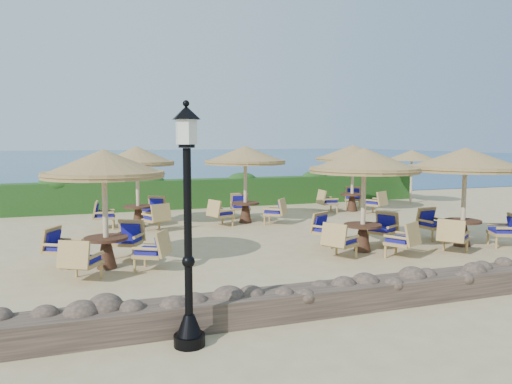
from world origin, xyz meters
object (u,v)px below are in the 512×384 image
Objects in this scene: cafe_set_3 at (137,172)px; cafe_set_4 at (245,168)px; extra_parasol at (412,155)px; cafe_set_0 at (104,189)px; cafe_set_1 at (364,181)px; cafe_set_5 at (353,163)px; lamp_post at (188,236)px; cafe_set_2 at (465,174)px.

cafe_set_3 is 3.61m from cafe_set_4.
cafe_set_0 is at bearing -151.76° from extra_parasol.
cafe_set_3 is 0.97× the size of cafe_set_4.
extra_parasol is at bearing 46.87° from cafe_set_1.
cafe_set_5 is at bearing 61.74° from cafe_set_1.
cafe_set_1 reaches higher than extra_parasol.
extra_parasol is 0.85× the size of cafe_set_4.
lamp_post is 1.17× the size of cafe_set_4.
cafe_set_3 is 8.56m from cafe_set_5.
extra_parasol is at bearing 28.24° from cafe_set_0.
lamp_post is 6.96m from cafe_set_1.
cafe_set_5 is at bearing 5.98° from cafe_set_3.
cafe_set_4 is at bearing 105.29° from cafe_set_1.
extra_parasol is 8.94m from cafe_set_4.
cafe_set_1 is (-7.17, -7.66, -0.34)m from extra_parasol.
cafe_set_0 is 0.99× the size of cafe_set_1.
cafe_set_1 is 0.99× the size of cafe_set_4.
lamp_post is 10.40m from cafe_set_4.
cafe_set_2 is (9.18, -0.76, 0.17)m from cafe_set_0.
cafe_set_1 is at bearing -3.87° from cafe_set_0.
cafe_set_4 is (-1.43, 5.25, 0.09)m from cafe_set_1.
lamp_post reaches higher than cafe_set_3.
extra_parasol is 0.87× the size of cafe_set_0.
cafe_set_4 and cafe_set_5 have the same top height.
lamp_post is 4.85m from cafe_set_0.
cafe_set_3 is (-7.92, 5.91, -0.15)m from cafe_set_2.
cafe_set_3 is at bearing 87.71° from lamp_post.
cafe_set_2 is 1.07× the size of cafe_set_4.
cafe_set_5 is at bearing -162.22° from extra_parasol.
cafe_set_5 is (8.91, 10.82, 0.40)m from lamp_post.
cafe_set_1 is 7.35m from cafe_set_5.
extra_parasol is 0.86× the size of cafe_set_1.
cafe_set_2 is at bearing 25.75° from lamp_post.
extra_parasol is 0.87× the size of cafe_set_3.
cafe_set_4 is (3.99, 9.59, 0.36)m from lamp_post.
cafe_set_3 and cafe_set_5 have the same top height.
cafe_set_3 is (-5.03, 5.58, -0.01)m from cafe_set_1.
extra_parasol is 3.89m from cafe_set_5.
cafe_set_2 is (2.89, -0.33, 0.14)m from cafe_set_1.
cafe_set_4 is 0.95× the size of cafe_set_5.
cafe_set_1 is (5.43, 4.34, 0.27)m from lamp_post.
cafe_set_1 is at bearing -118.26° from cafe_set_5.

